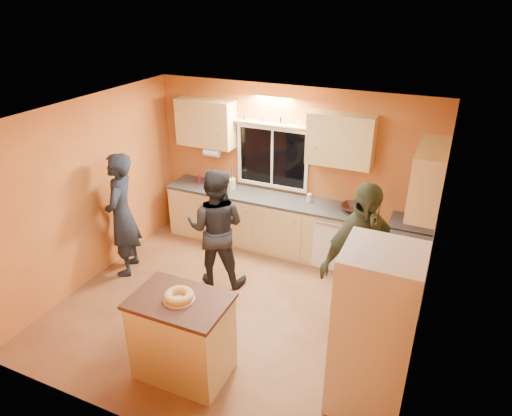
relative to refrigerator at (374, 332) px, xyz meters
The scene contains 14 objects.
ground 2.24m from the refrigerator, 157.06° to the left, with size 4.50×4.50×0.00m, color brown.
room_shell 2.26m from the refrigerator, 145.60° to the left, with size 4.54×4.04×2.61m.
back_counter 3.16m from the refrigerator, 126.89° to the left, with size 4.23×0.62×0.90m.
right_counter 1.38m from the refrigerator, 87.36° to the left, with size 0.62×1.84×0.90m.
refrigerator is the anchor object (origin of this frame).
island 2.00m from the refrigerator, 167.57° to the right, with size 1.02×0.70×0.99m.
bundt_pastry 1.96m from the refrigerator, 167.57° to the right, with size 0.31×0.31×0.09m, color tan.
person_left 3.92m from the refrigerator, 165.40° to the left, with size 0.68×0.44×1.86m, color black.
person_center 2.74m from the refrigerator, 151.87° to the left, with size 0.84×0.66×1.73m, color black.
person_right 1.16m from the refrigerator, 109.75° to the left, with size 1.15×0.48×1.96m, color #373C26.
mixing_bowl 2.66m from the refrigerator, 107.31° to the left, with size 0.36×0.36×0.09m, color black.
utensil_crock 3.80m from the refrigerator, 137.83° to the left, with size 0.14×0.14×0.17m, color beige.
potted_plant 1.02m from the refrigerator, 84.26° to the left, with size 0.28×0.24×0.31m, color gray.
red_box 1.20m from the refrigerator, 87.40° to the left, with size 0.16×0.12×0.07m, color #AA1A2E.
Camera 1 is at (2.25, -4.38, 3.87)m, focal length 32.00 mm.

